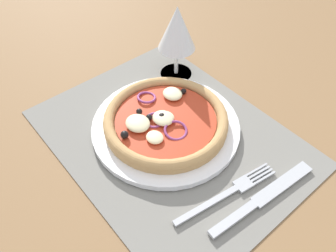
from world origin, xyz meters
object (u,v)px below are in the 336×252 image
Objects in this scene: plate at (166,126)px; fork at (231,191)px; knife at (264,197)px; wine_glass at (177,30)px; pizza at (165,120)px.

fork is at bearing -2.78° from plate.
wine_glass is at bearing 77.26° from knife.
knife is 1.35× the size of wine_glass.
plate is at bearing 95.48° from fork.
wine_glass is at bearing 132.53° from plate.
plate is 1.41× the size of fork.
pizza is at bearing 95.75° from fork.
pizza is 1.17× the size of fork.
knife reaches higher than fork.
plate is 19.99cm from knife.
pizza is 1.42× the size of wine_glass.
plate is at bearing -47.47° from wine_glass.
fork is at bearing -24.86° from wine_glass.
knife is at bearing 6.29° from pizza.
plate reaches higher than knife.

